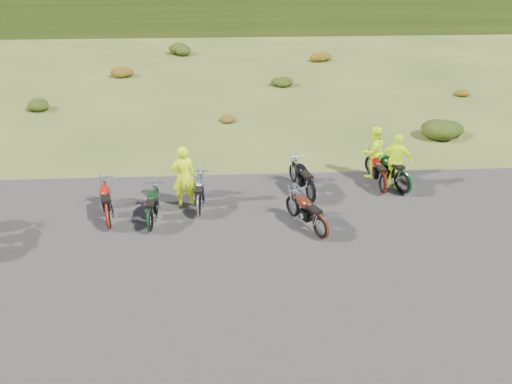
{
  "coord_description": "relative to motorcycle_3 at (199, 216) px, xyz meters",
  "views": [
    {
      "loc": [
        -0.19,
        -11.22,
        7.54
      ],
      "look_at": [
        0.45,
        0.85,
        1.03
      ],
      "focal_mm": 35.0,
      "sensor_mm": 36.0,
      "label": 1
    }
  ],
  "objects": [
    {
      "name": "motorcycle_5",
      "position": [
        3.37,
        0.66,
        0.0
      ],
      "size": [
        1.19,
        2.14,
        1.06
      ],
      "primitive_type": null,
      "rotation": [
        0.0,
        0.0,
        1.84
      ],
      "color": "black",
      "rests_on": "ground"
    },
    {
      "name": "motorcycle_1",
      "position": [
        -2.47,
        -0.55,
        0.0
      ],
      "size": [
        1.15,
        2.16,
        1.08
      ],
      "primitive_type": null,
      "rotation": [
        0.0,
        0.0,
        1.81
      ],
      "color": "#9C170B",
      "rests_on": "ground"
    },
    {
      "name": "person_right_b",
      "position": [
        6.19,
        1.52,
        0.9
      ],
      "size": [
        1.15,
        0.82,
        1.81
      ],
      "primitive_type": "imported",
      "rotation": [
        0.0,
        0.0,
        2.74
      ],
      "color": "#DBFF0D",
      "rests_on": "ground"
    },
    {
      "name": "person_middle",
      "position": [
        -0.43,
        0.67,
        0.95
      ],
      "size": [
        0.8,
        0.63,
        1.91
      ],
      "primitive_type": "imported",
      "rotation": [
        0.0,
        0.0,
        3.43
      ],
      "color": "#DBFF0D",
      "rests_on": "ground"
    },
    {
      "name": "motorcycle_3",
      "position": [
        0.0,
        0.0,
        0.0
      ],
      "size": [
        0.67,
        1.87,
        0.97
      ],
      "primitive_type": null,
      "rotation": [
        0.0,
        0.0,
        1.54
      ],
      "color": "#9C9CA0",
      "rests_on": "ground"
    },
    {
      "name": "shrub_7",
      "position": [
        9.49,
        5.75,
        0.46
      ],
      "size": [
        1.56,
        1.56,
        0.92
      ],
      "primitive_type": "ellipsoid",
      "color": "#21350D",
      "rests_on": "ground"
    },
    {
      "name": "shrub_8",
      "position": [
        12.39,
        11.05,
        0.23
      ],
      "size": [
        0.77,
        0.77,
        0.45
      ],
      "primitive_type": "ellipsoid",
      "color": "brown",
      "rests_on": "ground"
    },
    {
      "name": "person_right_a",
      "position": [
        5.67,
        2.31,
        0.88
      ],
      "size": [
        1.06,
        0.97,
        1.76
      ],
      "primitive_type": "imported",
      "rotation": [
        0.0,
        0.0,
        3.6
      ],
      "color": "#DBFF0D",
      "rests_on": "ground"
    },
    {
      "name": "motorcycle_6",
      "position": [
        5.72,
        1.08,
        0.0
      ],
      "size": [
        0.71,
        1.96,
        1.01
      ],
      "primitive_type": null,
      "rotation": [
        0.0,
        0.0,
        1.61
      ],
      "color": "maroon",
      "rests_on": "ground"
    },
    {
      "name": "ground",
      "position": [
        1.19,
        -1.35,
        0.0
      ],
      "size": [
        300.0,
        300.0,
        0.0
      ],
      "primitive_type": "plane",
      "color": "#384B19",
      "rests_on": "ground"
    },
    {
      "name": "shrub_2",
      "position": [
        -5.01,
        15.25,
        0.38
      ],
      "size": [
        1.3,
        1.3,
        0.77
      ],
      "primitive_type": "ellipsoid",
      "color": "brown",
      "rests_on": "ground"
    },
    {
      "name": "motorcycle_4",
      "position": [
        3.33,
        -1.35,
        0.0
      ],
      "size": [
        1.5,
        2.06,
        1.04
      ],
      "primitive_type": null,
      "rotation": [
        0.0,
        0.0,
        2.06
      ],
      "color": "#501A0D",
      "rests_on": "ground"
    },
    {
      "name": "shrub_3",
      "position": [
        -2.11,
        20.55,
        0.46
      ],
      "size": [
        1.56,
        1.56,
        0.92
      ],
      "primitive_type": "ellipsoid",
      "color": "#21350D",
      "rests_on": "ground"
    },
    {
      "name": "motorcycle_2",
      "position": [
        -1.29,
        -0.75,
        0.0
      ],
      "size": [
        0.68,
        1.9,
        0.99
      ],
      "primitive_type": null,
      "rotation": [
        0.0,
        0.0,
        1.55
      ],
      "color": "black",
      "rests_on": "ground"
    },
    {
      "name": "shrub_5",
      "position": [
        3.69,
        13.15,
        0.31
      ],
      "size": [
        1.03,
        1.03,
        0.61
      ],
      "primitive_type": "ellipsoid",
      "color": "#21350D",
      "rests_on": "ground"
    },
    {
      "name": "motorcycle_7",
      "position": [
        6.33,
        1.03,
        0.0
      ],
      "size": [
        1.61,
        2.3,
        1.15
      ],
      "primitive_type": null,
      "rotation": [
        0.0,
        0.0,
        2.02
      ],
      "color": "black",
      "rests_on": "ground"
    },
    {
      "name": "shrub_4",
      "position": [
        0.79,
        7.85,
        0.23
      ],
      "size": [
        0.77,
        0.77,
        0.45
      ],
      "primitive_type": "ellipsoid",
      "color": "brown",
      "rests_on": "ground"
    },
    {
      "name": "gravel_pad",
      "position": [
        1.19,
        -3.35,
        0.0
      ],
      "size": [
        20.0,
        12.0,
        0.04
      ],
      "primitive_type": "cube",
      "color": "black",
      "rests_on": "ground"
    },
    {
      "name": "shrub_1",
      "position": [
        -7.91,
        9.95,
        0.31
      ],
      "size": [
        1.03,
        1.03,
        0.61
      ],
      "primitive_type": "ellipsoid",
      "color": "#21350D",
      "rests_on": "ground"
    },
    {
      "name": "shrub_6",
      "position": [
        6.59,
        18.45,
        0.38
      ],
      "size": [
        1.3,
        1.3,
        0.77
      ],
      "primitive_type": "ellipsoid",
      "color": "brown",
      "rests_on": "ground"
    }
  ]
}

